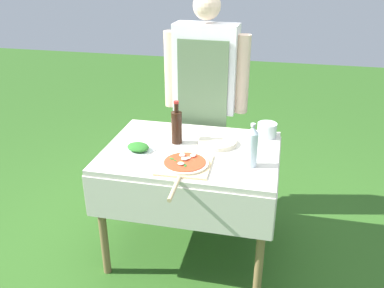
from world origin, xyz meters
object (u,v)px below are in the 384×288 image
object	(u,v)px
herb_container	(138,148)
prep_table	(191,164)
water_bottle	(252,146)
oil_bottle	(177,127)
person_cook	(206,90)
mixing_tub	(267,130)
pizza_on_peel	(184,165)
plate_stack	(217,142)

from	to	relation	value
herb_container	prep_table	bearing A→B (deg)	15.94
water_bottle	herb_container	size ratio (longest dim) A/B	1.24
prep_table	herb_container	distance (m)	0.37
oil_bottle	water_bottle	bearing A→B (deg)	-23.58
prep_table	herb_container	bearing A→B (deg)	-164.06
person_cook	mixing_tub	bearing A→B (deg)	152.73
person_cook	pizza_on_peel	xyz separation A→B (m)	(0.04, -0.85, -0.21)
person_cook	herb_container	size ratio (longest dim) A/B	7.85
plate_stack	pizza_on_peel	bearing A→B (deg)	-111.08
pizza_on_peel	mixing_tub	bearing A→B (deg)	49.04
pizza_on_peel	herb_container	distance (m)	0.38
mixing_tub	plate_stack	distance (m)	0.38
person_cook	oil_bottle	distance (m)	0.54
mixing_tub	person_cook	bearing A→B (deg)	150.02
oil_bottle	water_bottle	xyz separation A→B (m)	(0.52, -0.23, 0.01)
prep_table	oil_bottle	size ratio (longest dim) A/B	3.86
mixing_tub	plate_stack	xyz separation A→B (m)	(-0.32, -0.20, -0.04)
mixing_tub	plate_stack	world-z (taller)	mixing_tub
prep_table	mixing_tub	distance (m)	0.59
prep_table	water_bottle	size ratio (longest dim) A/B	4.16
prep_table	mixing_tub	bearing A→B (deg)	34.18
mixing_tub	oil_bottle	bearing A→B (deg)	-158.16
water_bottle	herb_container	world-z (taller)	water_bottle
herb_container	plate_stack	bearing A→B (deg)	23.85
oil_bottle	water_bottle	world-z (taller)	oil_bottle
prep_table	mixing_tub	size ratio (longest dim) A/B	8.48
water_bottle	herb_container	bearing A→B (deg)	176.22
herb_container	mixing_tub	xyz separation A→B (m)	(0.80, 0.41, 0.03)
oil_bottle	plate_stack	xyz separation A→B (m)	(0.27, 0.04, -0.10)
person_cook	herb_container	distance (m)	0.79
pizza_on_peel	mixing_tub	world-z (taller)	mixing_tub
person_cook	pizza_on_peel	size ratio (longest dim) A/B	3.09
pizza_on_peel	mixing_tub	size ratio (longest dim) A/B	4.17
oil_bottle	herb_container	size ratio (longest dim) A/B	1.34
plate_stack	prep_table	bearing A→B (deg)	-141.99
person_cook	pizza_on_peel	world-z (taller)	person_cook
oil_bottle	mixing_tub	distance (m)	0.64
water_bottle	plate_stack	size ratio (longest dim) A/B	1.06
prep_table	water_bottle	world-z (taller)	water_bottle
pizza_on_peel	plate_stack	world-z (taller)	pizza_on_peel
herb_container	oil_bottle	bearing A→B (deg)	39.84
prep_table	plate_stack	size ratio (longest dim) A/B	4.40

